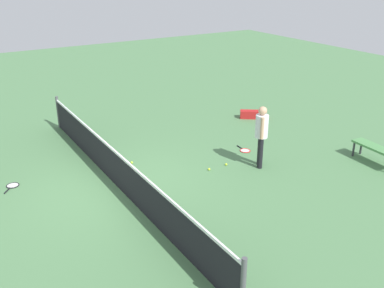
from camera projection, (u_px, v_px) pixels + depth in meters
The scene contains 11 objects.
ground_plane at pixel (118, 187), 10.87m from camera, with size 40.00×40.00×0.00m, color #4C7A4C.
court_net at pixel (117, 168), 10.68m from camera, with size 10.09×0.09×1.07m.
player_near_side at pixel (261, 132), 11.59m from camera, with size 0.48×0.48×1.70m.
tennis_racket_near_player at pixel (245, 150), 12.95m from camera, with size 0.59×0.33×0.03m.
tennis_racket_far_player at pixel (12, 186), 10.88m from camera, with size 0.57×0.49×0.03m.
tennis_ball_near_player at pixel (132, 163), 12.11m from camera, with size 0.07×0.07×0.07m, color #C6E033.
tennis_ball_by_net at pixel (226, 164), 12.00m from camera, with size 0.07×0.07×0.07m, color #C6E033.
tennis_ball_midcourt at pixel (209, 169), 11.72m from camera, with size 0.07×0.07×0.07m, color #C6E033.
tennis_ball_baseline at pixel (210, 247), 8.53m from camera, with size 0.07×0.07×0.07m, color #C6E033.
courtside_bench at pixel (378, 150), 11.97m from camera, with size 1.52×0.49×0.48m.
equipment_bag at pixel (253, 114), 15.61m from camera, with size 0.69×0.81×0.28m.
Camera 1 is at (-9.17, 3.49, 5.14)m, focal length 41.05 mm.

